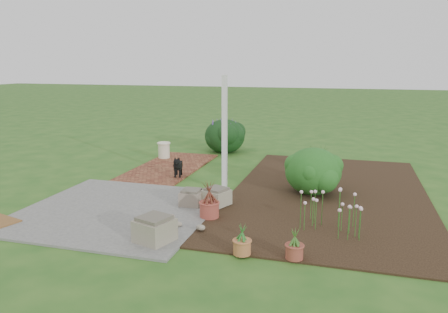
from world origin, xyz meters
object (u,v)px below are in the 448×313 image
(black_dog, at_px, (178,165))
(cream_ceramic_urn, at_px, (164,150))
(stone_trough_near, at_px, (155,230))
(evergreen_shrub, at_px, (313,170))

(black_dog, bearing_deg, cream_ceramic_urn, 108.51)
(stone_trough_near, bearing_deg, black_dog, 106.90)
(cream_ceramic_urn, height_order, evergreen_shrub, evergreen_shrub)
(evergreen_shrub, bearing_deg, cream_ceramic_urn, 152.78)
(black_dog, xyz_separation_m, evergreen_shrub, (3.24, -0.41, 0.21))
(cream_ceramic_urn, relative_size, evergreen_shrub, 0.37)
(stone_trough_near, relative_size, cream_ceramic_urn, 1.16)
(stone_trough_near, relative_size, evergreen_shrub, 0.43)
(black_dog, height_order, cream_ceramic_urn, black_dog)
(cream_ceramic_urn, bearing_deg, stone_trough_near, -67.40)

